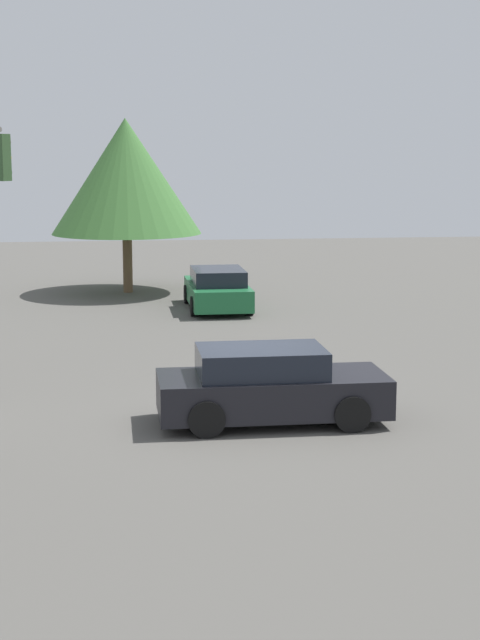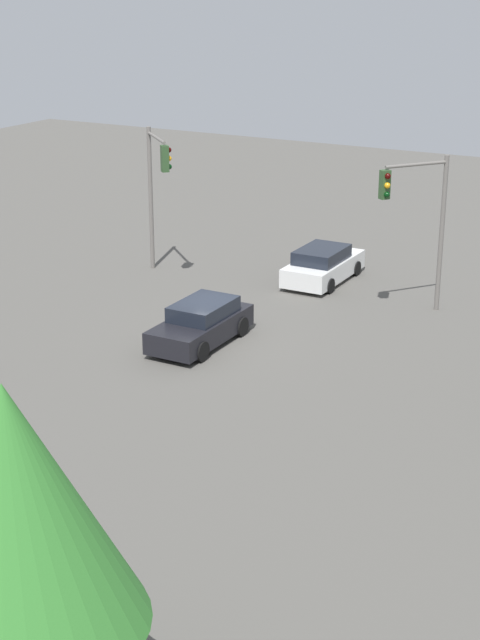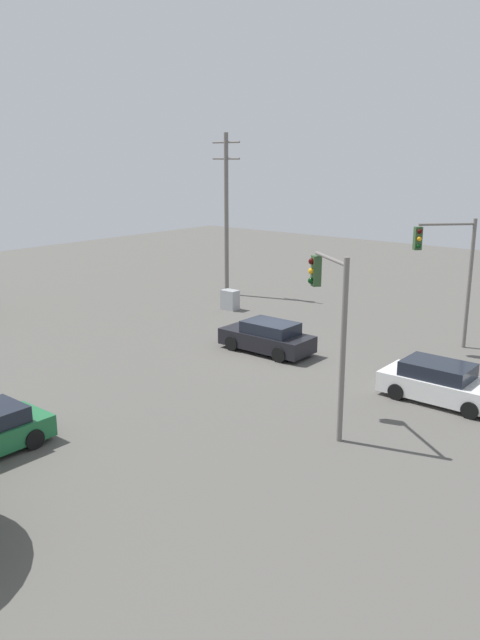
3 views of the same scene
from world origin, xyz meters
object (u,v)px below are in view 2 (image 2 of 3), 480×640
Objects in this scene: sedan_white at (323,265)px; traffic_signal_cross at (156,179)px; sedan_dark at (201,324)px; traffic_signal_main at (419,210)px.

traffic_signal_cross is at bearing -158.57° from sedan_white.
traffic_signal_cross reaches higher than sedan_dark.
traffic_signal_cross is (2.57, -6.54, 3.47)m from sedan_white.
traffic_signal_cross reaches higher than sedan_white.
sedan_dark is 0.75× the size of traffic_signal_main.
sedan_white is 0.73× the size of traffic_signal_cross.
sedan_dark is at bearing -94.83° from sedan_white.
traffic_signal_cross is at bearing -50.14° from traffic_signal_main.
traffic_signal_main reaches higher than sedan_dark.
traffic_signal_main is at bearing 45.53° from traffic_signal_cross.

